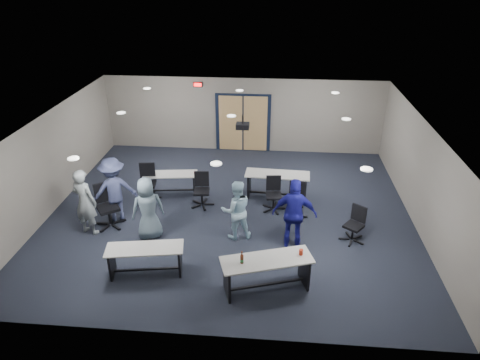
# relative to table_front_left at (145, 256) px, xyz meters

# --- Properties ---
(floor) EXTENTS (10.00, 10.00, 0.00)m
(floor) POSITION_rel_table_front_left_xyz_m (1.61, 2.79, -0.47)
(floor) COLOR #1C202D
(floor) RESTS_ON ground
(back_wall) EXTENTS (10.00, 0.04, 2.70)m
(back_wall) POSITION_rel_table_front_left_xyz_m (1.61, 7.29, 0.88)
(back_wall) COLOR gray
(back_wall) RESTS_ON floor
(front_wall) EXTENTS (10.00, 0.04, 2.70)m
(front_wall) POSITION_rel_table_front_left_xyz_m (1.61, -1.71, 0.88)
(front_wall) COLOR gray
(front_wall) RESTS_ON floor
(left_wall) EXTENTS (0.04, 9.00, 2.70)m
(left_wall) POSITION_rel_table_front_left_xyz_m (-3.39, 2.79, 0.88)
(left_wall) COLOR gray
(left_wall) RESTS_ON floor
(right_wall) EXTENTS (0.04, 9.00, 2.70)m
(right_wall) POSITION_rel_table_front_left_xyz_m (6.61, 2.79, 0.88)
(right_wall) COLOR gray
(right_wall) RESTS_ON floor
(ceiling) EXTENTS (10.00, 9.00, 0.04)m
(ceiling) POSITION_rel_table_front_left_xyz_m (1.61, 2.79, 2.23)
(ceiling) COLOR silver
(ceiling) RESTS_ON back_wall
(double_door) EXTENTS (2.00, 0.07, 2.20)m
(double_door) POSITION_rel_table_front_left_xyz_m (1.61, 7.26, 0.58)
(double_door) COLOR black
(double_door) RESTS_ON back_wall
(exit_sign) EXTENTS (0.32, 0.07, 0.18)m
(exit_sign) POSITION_rel_table_front_left_xyz_m (0.01, 7.24, 1.98)
(exit_sign) COLOR black
(exit_sign) RESTS_ON back_wall
(ceiling_projector) EXTENTS (0.35, 0.32, 0.37)m
(ceiling_projector) POSITION_rel_table_front_left_xyz_m (1.91, 3.29, 1.93)
(ceiling_projector) COLOR black
(ceiling_projector) RESTS_ON ceiling
(ceiling_can_lights) EXTENTS (6.24, 5.74, 0.02)m
(ceiling_can_lights) POSITION_rel_table_front_left_xyz_m (1.61, 3.04, 2.20)
(ceiling_can_lights) COLOR white
(ceiling_can_lights) RESTS_ON ceiling
(table_front_left) EXTENTS (1.77, 0.84, 0.69)m
(table_front_left) POSITION_rel_table_front_left_xyz_m (0.00, 0.00, 0.00)
(table_front_left) COLOR silver
(table_front_left) RESTS_ON floor
(table_front_right) EXTENTS (2.03, 1.19, 1.07)m
(table_front_right) POSITION_rel_table_front_left_xyz_m (2.71, -0.30, 0.07)
(table_front_right) COLOR silver
(table_front_right) RESTS_ON floor
(table_back_left) EXTENTS (1.65, 0.72, 0.65)m
(table_back_left) POSITION_rel_table_front_left_xyz_m (-0.31, 3.76, -0.03)
(table_back_left) COLOR silver
(table_back_left) RESTS_ON floor
(table_back_right) EXTENTS (1.91, 0.73, 0.76)m
(table_back_right) POSITION_rel_table_front_left_xyz_m (2.90, 3.80, 0.05)
(table_back_right) COLOR silver
(table_back_right) RESTS_ON floor
(chair_back_a) EXTENTS (0.76, 0.76, 1.08)m
(chair_back_a) POSITION_rel_table_front_left_xyz_m (-0.90, 3.33, 0.07)
(chair_back_a) COLOR black
(chair_back_a) RESTS_ON floor
(chair_back_b) EXTENTS (0.68, 0.68, 1.00)m
(chair_back_b) POSITION_rel_table_front_left_xyz_m (0.75, 3.09, 0.03)
(chair_back_b) COLOR black
(chair_back_b) RESTS_ON floor
(chair_back_c) EXTENTS (0.67, 0.67, 0.98)m
(chair_back_c) POSITION_rel_table_front_left_xyz_m (2.81, 3.03, 0.02)
(chair_back_c) COLOR black
(chair_back_c) RESTS_ON floor
(chair_back_d) EXTENTS (0.69, 0.69, 1.00)m
(chair_back_d) POSITION_rel_table_front_left_xyz_m (3.42, 2.70, 0.03)
(chair_back_d) COLOR black
(chair_back_d) RESTS_ON floor
(chair_loose_left) EXTENTS (1.03, 1.03, 1.18)m
(chair_loose_left) POSITION_rel_table_front_left_xyz_m (-1.52, 1.84, 0.12)
(chair_loose_left) COLOR black
(chair_loose_left) RESTS_ON floor
(chair_loose_right) EXTENTS (0.83, 0.83, 0.94)m
(chair_loose_right) POSITION_rel_table_front_left_xyz_m (4.82, 1.68, -0.00)
(chair_loose_right) COLOR black
(chair_loose_right) RESTS_ON floor
(person_gray) EXTENTS (0.76, 0.60, 1.81)m
(person_gray) POSITION_rel_table_front_left_xyz_m (-1.94, 1.48, 0.43)
(person_gray) COLOR gray
(person_gray) RESTS_ON floor
(person_plaid) EXTENTS (0.96, 0.82, 1.67)m
(person_plaid) POSITION_rel_table_front_left_xyz_m (-0.31, 1.42, 0.36)
(person_plaid) COLOR slate
(person_plaid) RESTS_ON floor
(person_lightblue) EXTENTS (0.90, 0.78, 1.59)m
(person_lightblue) POSITION_rel_table_front_left_xyz_m (1.89, 1.60, 0.32)
(person_lightblue) COLOR #B6DEF1
(person_lightblue) RESTS_ON floor
(person_navy) EXTENTS (1.11, 0.54, 1.83)m
(person_navy) POSITION_rel_table_front_left_xyz_m (3.32, 1.35, 0.44)
(person_navy) COLOR navy
(person_navy) RESTS_ON floor
(person_back) EXTENTS (1.36, 1.15, 1.83)m
(person_back) POSITION_rel_table_front_left_xyz_m (-1.43, 2.15, 0.44)
(person_back) COLOR #3E456F
(person_back) RESTS_ON floor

